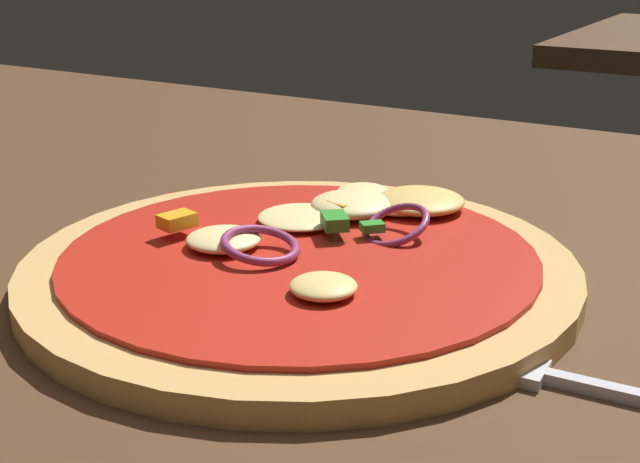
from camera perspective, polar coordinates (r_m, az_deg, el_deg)
name	(u,v)px	position (r m, az deg, el deg)	size (l,w,h in m)	color
dining_table	(226,288)	(0.46, -6.31, -3.75)	(1.36, 0.83, 0.03)	#4C301C
pizza	(304,262)	(0.43, -1.05, -2.04)	(0.27, 0.27, 0.03)	tan
fork	(625,395)	(0.34, 19.74, -10.24)	(0.17, 0.02, 0.01)	silver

